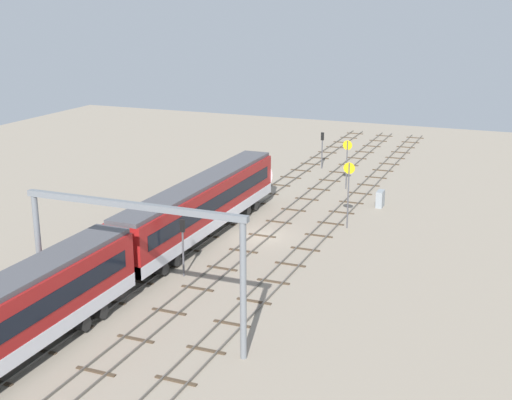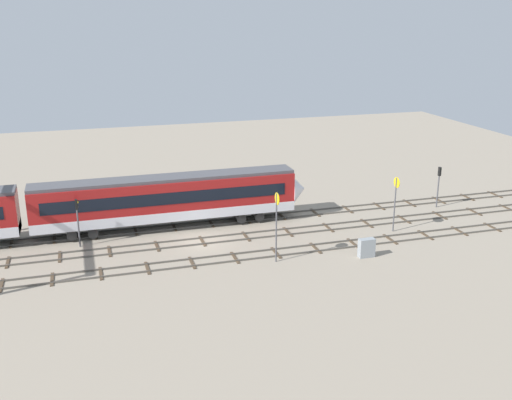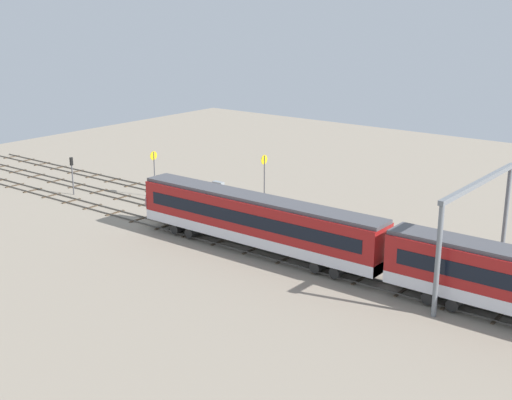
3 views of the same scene
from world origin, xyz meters
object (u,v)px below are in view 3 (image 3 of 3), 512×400
signal_light_trackside_departure (353,232)px  speed_sign_near_foreground (264,174)px  overhead_gantry (478,210)px  train (381,253)px  signal_light_trackside_approach (72,170)px  speed_sign_mid_trackside (154,167)px  relay_cabinet (218,189)px

signal_light_trackside_departure → speed_sign_near_foreground: bearing=-27.8°
overhead_gantry → signal_light_trackside_departure: overhead_gantry is taller
train → signal_light_trackside_approach: bearing=-2.7°
speed_sign_near_foreground → speed_sign_mid_trackside: size_ratio=1.13×
relay_cabinet → speed_sign_near_foreground: bearing=170.5°
speed_sign_near_foreground → relay_cabinet: (7.40, -1.24, -3.00)m
overhead_gantry → signal_light_trackside_departure: size_ratio=3.31×
speed_sign_mid_trackside → signal_light_trackside_approach: (7.86, 5.04, -0.58)m
relay_cabinet → overhead_gantry: bearing=167.0°
signal_light_trackside_departure → relay_cabinet: 24.36m
train → speed_sign_mid_trackside: bearing=-12.4°
speed_sign_near_foreground → signal_light_trackside_approach: speed_sign_near_foreground is taller
speed_sign_mid_trackside → signal_light_trackside_approach: speed_sign_mid_trackside is taller
speed_sign_near_foreground → relay_cabinet: speed_sign_near_foreground is taller
speed_sign_mid_trackside → signal_light_trackside_departure: speed_sign_mid_trackside is taller
train → speed_sign_near_foreground: speed_sign_near_foreground is taller
train → speed_sign_mid_trackside: 32.23m
speed_sign_mid_trackside → signal_light_trackside_departure: size_ratio=1.21×
speed_sign_mid_trackside → relay_cabinet: (-5.14, -4.73, -2.59)m
speed_sign_near_foreground → speed_sign_mid_trackside: 13.02m
speed_sign_near_foreground → relay_cabinet: bearing=-9.5°
speed_sign_mid_trackside → relay_cabinet: bearing=-137.4°
train → overhead_gantry: 7.69m
overhead_gantry → signal_light_trackside_departure: (9.28, 1.89, -3.16)m
train → signal_light_trackside_departure: train is taller
signal_light_trackside_approach → signal_light_trackside_departure: (-35.47, -0.57, -0.01)m
speed_sign_near_foreground → signal_light_trackside_departure: (-15.07, 7.95, -0.99)m
train → signal_light_trackside_approach: size_ratio=11.82×
speed_sign_mid_trackside → signal_light_trackside_departure: bearing=170.8°
speed_sign_near_foreground → relay_cabinet: 8.08m
train → speed_sign_near_foreground: (18.93, -10.41, 1.13)m
overhead_gantry → speed_sign_near_foreground: size_ratio=2.42×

